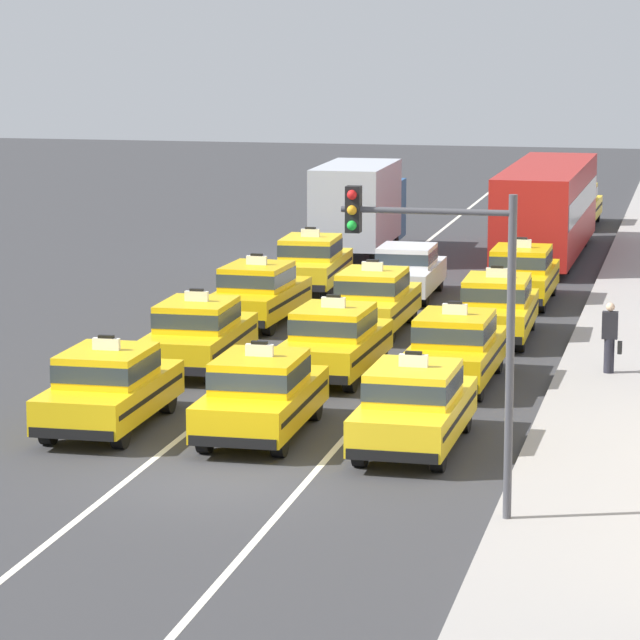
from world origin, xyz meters
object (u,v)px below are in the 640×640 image
at_px(taxi_center_third, 373,299).
at_px(taxi_right_third, 497,307).
at_px(taxi_left_third, 258,293).
at_px(taxi_center_nearest, 261,394).
at_px(taxi_right_second, 455,347).
at_px(box_truck_left_fifth, 360,205).
at_px(traffic_light_pole, 452,296).
at_px(taxi_left_nearest, 109,387).
at_px(taxi_left_fourth, 311,262).
at_px(pedestrian_mid_block, 610,338).
at_px(sedan_center_fourth, 407,270).
at_px(bus_right_fifth, 547,206).
at_px(taxi_center_second, 334,340).
at_px(taxi_right_nearest, 414,405).
at_px(taxi_right_sixth, 575,204).
at_px(taxi_right_fourth, 521,274).
at_px(taxi_left_second, 198,333).

relative_size(taxi_center_third, taxi_right_third, 1.00).
xyz_separation_m(taxi_left_third, taxi_center_nearest, (3.27, -12.08, 0.00)).
bearing_deg(taxi_right_second, box_truck_left_fifth, 107.37).
bearing_deg(traffic_light_pole, box_truck_left_fifth, 104.17).
distance_m(taxi_left_nearest, taxi_left_fourth, 18.14).
height_order(taxi_center_third, pedestrian_mid_block, taxi_center_third).
distance_m(sedan_center_fourth, bus_right_fifth, 9.87).
relative_size(taxi_center_second, taxi_right_nearest, 1.01).
relative_size(sedan_center_fourth, taxi_right_third, 0.94).
relative_size(taxi_right_third, taxi_right_sixth, 1.00).
relative_size(taxi_right_third, taxi_right_fourth, 1.01).
height_order(taxi_left_fourth, sedan_center_fourth, taxi_left_fourth).
relative_size(taxi_center_second, taxi_center_third, 1.01).
distance_m(sedan_center_fourth, taxi_right_third, 6.93).
bearing_deg(taxi_right_second, taxi_right_fourth, 88.71).
relative_size(taxi_center_nearest, bus_right_fifth, 0.41).
relative_size(taxi_center_nearest, traffic_light_pole, 0.82).
bearing_deg(taxi_left_nearest, taxi_right_sixth, 79.66).
bearing_deg(taxi_center_nearest, taxi_right_third, 73.52).
distance_m(taxi_right_fourth, bus_right_fifth, 9.54).
relative_size(taxi_center_third, sedan_center_fourth, 1.06).
xyz_separation_m(taxi_center_second, pedestrian_mid_block, (6.25, 1.19, 0.09)).
distance_m(taxi_left_fourth, taxi_right_nearest, 19.47).
height_order(taxi_center_third, taxi_right_sixth, same).
height_order(taxi_left_fourth, taxi_right_third, same).
relative_size(box_truck_left_fifth, taxi_center_second, 1.52).
bearing_deg(traffic_light_pole, taxi_center_third, 105.25).
height_order(sedan_center_fourth, taxi_right_second, taxi_right_second).
bearing_deg(taxi_left_nearest, taxi_left_fourth, 90.03).
height_order(taxi_left_nearest, taxi_center_third, same).
bearing_deg(taxi_left_nearest, taxi_right_nearest, -2.45).
xyz_separation_m(taxi_center_third, pedestrian_mid_block, (6.48, -4.61, 0.09)).
bearing_deg(taxi_left_fourth, taxi_center_second, -74.42).
bearing_deg(traffic_light_pole, taxi_left_fourth, 108.51).
bearing_deg(taxi_left_second, taxi_right_fourth, 59.73).
distance_m(box_truck_left_fifth, bus_right_fifth, 6.44).
xyz_separation_m(sedan_center_fourth, bus_right_fifth, (3.24, 9.27, 0.97)).
xyz_separation_m(taxi_center_second, taxi_right_second, (2.86, -0.28, 0.00)).
distance_m(box_truck_left_fifth, taxi_right_sixth, 12.31).
distance_m(taxi_left_second, taxi_center_third, 6.46).
height_order(taxi_left_third, taxi_left_fourth, same).
distance_m(taxi_left_nearest, box_truck_left_fifth, 25.79).
xyz_separation_m(taxi_left_nearest, taxi_right_nearest, (6.33, -0.27, 0.00)).
height_order(taxi_center_second, pedestrian_mid_block, taxi_center_second).
height_order(taxi_left_nearest, taxi_center_nearest, same).
xyz_separation_m(taxi_right_fourth, pedestrian_mid_block, (3.13, -10.03, 0.09)).
height_order(taxi_left_second, sedan_center_fourth, taxi_left_second).
xyz_separation_m(taxi_center_nearest, taxi_right_fourth, (3.34, 17.08, 0.00)).
relative_size(taxi_left_third, bus_right_fifth, 0.41).
xyz_separation_m(taxi_left_second, bus_right_fifth, (6.29, 20.57, 0.94)).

